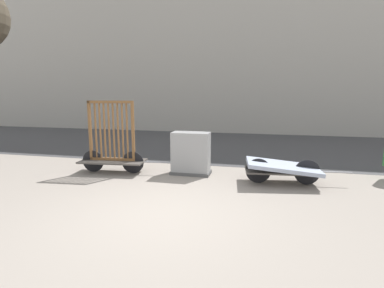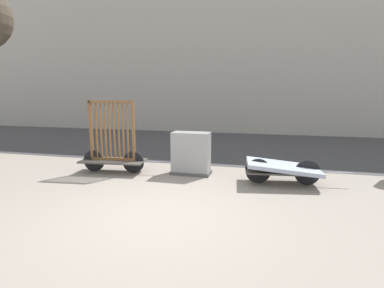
% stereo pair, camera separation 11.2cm
% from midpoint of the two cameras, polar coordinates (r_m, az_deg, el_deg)
% --- Properties ---
extents(ground_plane, '(60.00, 60.00, 0.00)m').
position_cam_midpoint_polar(ground_plane, '(5.52, -6.70, -13.30)').
color(ground_plane, gray).
extents(road_strip, '(56.00, 7.55, 0.01)m').
position_cam_midpoint_polar(road_strip, '(12.67, 5.12, -0.10)').
color(road_strip, '#424244').
rests_on(road_strip, ground_plane).
extents(building_facade, '(48.00, 4.00, 11.48)m').
position_cam_midpoint_polar(building_facade, '(18.57, 8.16, 20.73)').
color(building_facade, '#B2ADA3').
rests_on(building_facade, ground_plane).
extents(bike_cart_with_bedframe, '(2.47, 0.91, 1.95)m').
position_cam_midpoint_polar(bike_cart_with_bedframe, '(8.40, -15.28, -1.03)').
color(bike_cart_with_bedframe, '#4C4742').
rests_on(bike_cart_with_bedframe, ground_plane).
extents(bike_cart_with_mattress, '(2.47, 1.17, 0.60)m').
position_cam_midpoint_polar(bike_cart_with_mattress, '(7.46, 16.49, -4.38)').
color(bike_cart_with_mattress, '#4C4742').
rests_on(bike_cart_with_mattress, ground_plane).
extents(utility_cabinet, '(1.05, 0.55, 1.13)m').
position_cam_midpoint_polar(utility_cabinet, '(7.98, -0.61, -2.07)').
color(utility_cabinet, '#4C4C4C').
rests_on(utility_cabinet, ground_plane).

